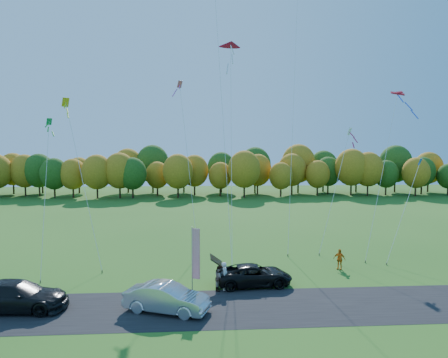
{
  "coord_description": "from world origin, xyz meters",
  "views": [
    {
      "loc": [
        -2.18,
        -27.12,
        9.32
      ],
      "look_at": [
        0.0,
        6.0,
        7.0
      ],
      "focal_mm": 32.0,
      "sensor_mm": 36.0,
      "label": 1
    }
  ],
  "objects": [
    {
      "name": "kite_delta_red",
      "position": [
        0.84,
        8.79,
        11.01
      ],
      "size": [
        2.27,
        11.16,
        21.27
      ],
      "color": "#4C3F33",
      "rests_on": "ground"
    },
    {
      "name": "kite_diamond_yellow",
      "position": [
        -11.49,
        5.73,
        6.86
      ],
      "size": [
        4.54,
        5.27,
        14.24
      ],
      "color": "#4C3F33",
      "rests_on": "ground"
    },
    {
      "name": "person_tailgate_a",
      "position": [
        -0.4,
        -0.93,
        0.94
      ],
      "size": [
        0.6,
        0.78,
        1.89
      ],
      "primitive_type": "imported",
      "rotation": [
        0.0,
        0.0,
        1.33
      ],
      "color": "silver",
      "rests_on": "ground"
    },
    {
      "name": "feather_flag",
      "position": [
        -2.38,
        -1.52,
        2.72
      ],
      "size": [
        0.54,
        0.29,
        4.43
      ],
      "color": "#999999",
      "rests_on": "ground"
    },
    {
      "name": "black_suv",
      "position": [
        1.69,
        -0.14,
        0.73
      ],
      "size": [
        5.43,
        2.82,
        1.46
      ],
      "primitive_type": "imported",
      "rotation": [
        0.0,
        0.0,
        1.65
      ],
      "color": "black",
      "rests_on": "ground"
    },
    {
      "name": "dark_truck_a",
      "position": [
        -12.83,
        -3.54,
        0.86
      ],
      "size": [
        6.03,
        2.75,
        1.71
      ],
      "primitive_type": "imported",
      "rotation": [
        0.0,
        0.0,
        1.51
      ],
      "color": "black",
      "rests_on": "ground"
    },
    {
      "name": "person_tailgate_b",
      "position": [
        -0.74,
        -0.97,
        0.84
      ],
      "size": [
        0.81,
        0.94,
        1.67
      ],
      "primitive_type": "imported",
      "rotation": [
        0.0,
        0.0,
        1.33
      ],
      "color": "gray",
      "rests_on": "ground"
    },
    {
      "name": "kite_parafoil_rainbow",
      "position": [
        15.03,
        8.83,
        7.73
      ],
      "size": [
        7.85,
        8.53,
        15.73
      ],
      "color": "#4C3F33",
      "rests_on": "ground"
    },
    {
      "name": "person_east",
      "position": [
        8.94,
        3.14,
        0.81
      ],
      "size": [
        1.0,
        0.89,
        1.63
      ],
      "primitive_type": "imported",
      "rotation": [
        0.0,
        0.0,
        -0.65
      ],
      "color": "orange",
      "rests_on": "ground"
    },
    {
      "name": "kite_diamond_white",
      "position": [
        10.82,
        9.69,
        5.78
      ],
      "size": [
        4.94,
        5.18,
        12.01
      ],
      "color": "#4C3F33",
      "rests_on": "ground"
    },
    {
      "name": "kite_diamond_green",
      "position": [
        -13.8,
        3.9,
        6.05
      ],
      "size": [
        1.4,
        5.62,
        12.27
      ],
      "color": "#4C3F33",
      "rests_on": "ground"
    },
    {
      "name": "kite_delta_blue",
      "position": [
        -0.09,
        9.3,
        15.47
      ],
      "size": [
        3.06,
        11.54,
        30.45
      ],
      "color": "#4C3F33",
      "rests_on": "ground"
    },
    {
      "name": "tree_line",
      "position": [
        0.0,
        55.0,
        0.0
      ],
      "size": [
        116.0,
        12.0,
        10.0
      ],
      "primitive_type": null,
      "color": "#1E4711",
      "rests_on": "ground"
    },
    {
      "name": "asphalt_strip",
      "position": [
        0.0,
        -4.0,
        0.01
      ],
      "size": [
        90.0,
        6.0,
        0.01
      ],
      "primitive_type": "cube",
      "color": "black",
      "rests_on": "ground"
    },
    {
      "name": "kite_diamond_pink",
      "position": [
        -3.11,
        11.57,
        8.25
      ],
      "size": [
        2.45,
        7.1,
        16.91
      ],
      "color": "#4C3F33",
      "rests_on": "ground"
    },
    {
      "name": "kite_parafoil_orange",
      "position": [
        7.74,
        13.91,
        14.94
      ],
      "size": [
        5.82,
        13.88,
        30.25
      ],
      "color": "#4C3F33",
      "rests_on": "ground"
    },
    {
      "name": "silver_sedan",
      "position": [
        -4.01,
        -4.36,
        0.82
      ],
      "size": [
        5.26,
        3.36,
        1.64
      ],
      "primitive_type": "imported",
      "rotation": [
        0.0,
        0.0,
        1.21
      ],
      "color": "silver",
      "rests_on": "ground"
    },
    {
      "name": "kite_diamond_blue_low",
      "position": [
        15.68,
        6.06,
        4.26
      ],
      "size": [
        5.42,
        4.57,
        8.95
      ],
      "color": "#4C3F33",
      "rests_on": "ground"
    },
    {
      "name": "ground",
      "position": [
        0.0,
        0.0,
        0.0
      ],
      "size": [
        160.0,
        160.0,
        0.0
      ],
      "primitive_type": "plane",
      "color": "#255717"
    }
  ]
}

